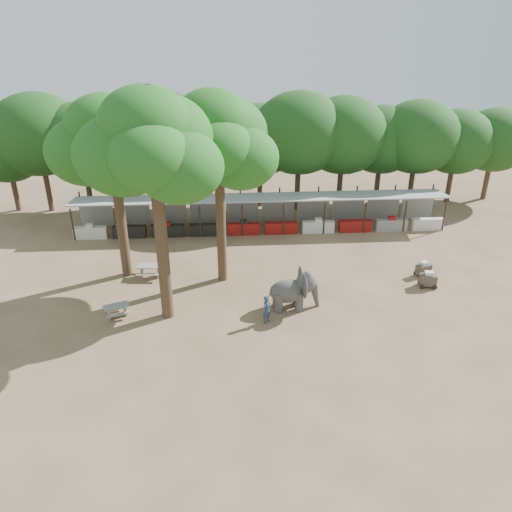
{
  "coord_description": "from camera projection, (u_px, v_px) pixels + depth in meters",
  "views": [
    {
      "loc": [
        -2.75,
        -21.33,
        14.75
      ],
      "look_at": [
        -1.0,
        5.0,
        2.0
      ],
      "focal_mm": 35.0,
      "sensor_mm": 36.0,
      "label": 1
    }
  ],
  "objects": [
    {
      "name": "picnic_table_far",
      "position": [
        150.0,
        269.0,
        31.03
      ],
      "size": [
        1.62,
        1.47,
        0.76
      ],
      "rotation": [
        0.0,
        0.0,
        -0.07
      ],
      "color": "gray",
      "rests_on": "ground"
    },
    {
      "name": "picnic_table_near",
      "position": [
        117.0,
        309.0,
        26.96
      ],
      "size": [
        1.69,
        1.61,
        0.67
      ],
      "rotation": [
        0.0,
        0.0,
        0.37
      ],
      "color": "gray",
      "rests_on": "ground"
    },
    {
      "name": "handler",
      "position": [
        267.0,
        310.0,
        26.24
      ],
      "size": [
        0.66,
        0.68,
        1.59
      ],
      "primitive_type": "imported",
      "rotation": [
        0.0,
        0.0,
        0.84
      ],
      "color": "#26384C",
      "rests_on": "ground"
    },
    {
      "name": "cart_back",
      "position": [
        424.0,
        269.0,
        31.18
      ],
      "size": [
        1.14,
        0.95,
        0.96
      ],
      "rotation": [
        0.0,
        0.0,
        0.37
      ],
      "color": "#3B3229",
      "rests_on": "ground"
    },
    {
      "name": "vendor_stalls",
      "position": [
        261.0,
        215.0,
        37.67
      ],
      "size": [
        28.0,
        2.99,
        2.8
      ],
      "color": "#94979B",
      "rests_on": "ground"
    },
    {
      "name": "ground",
      "position": [
        282.0,
        332.0,
        25.75
      ],
      "size": [
        100.0,
        100.0,
        0.0
      ],
      "primitive_type": "plane",
      "color": "brown",
      "rests_on": "ground"
    },
    {
      "name": "yard_tree_back",
      "position": [
        216.0,
        141.0,
        27.4
      ],
      "size": [
        7.1,
        6.9,
        11.36
      ],
      "color": "#332316",
      "rests_on": "ground"
    },
    {
      "name": "backdrop_trees",
      "position": [
        257.0,
        142.0,
        40.42
      ],
      "size": [
        46.46,
        5.95,
        8.33
      ],
      "color": "#332316",
      "rests_on": "ground"
    },
    {
      "name": "yard_tree_center",
      "position": [
        151.0,
        147.0,
        23.34
      ],
      "size": [
        7.1,
        6.9,
        12.04
      ],
      "color": "#332316",
      "rests_on": "ground"
    },
    {
      "name": "elephant",
      "position": [
        294.0,
        290.0,
        27.44
      ],
      "size": [
        2.91,
        2.23,
        2.22
      ],
      "rotation": [
        0.0,
        0.0,
        0.06
      ],
      "color": "#3B3939",
      "rests_on": "ground"
    },
    {
      "name": "yard_tree_left",
      "position": [
        110.0,
        144.0,
        28.09
      ],
      "size": [
        7.1,
        6.9,
        11.02
      ],
      "color": "#332316",
      "rests_on": "ground"
    },
    {
      "name": "cart_front",
      "position": [
        428.0,
        279.0,
        29.86
      ],
      "size": [
        1.12,
        0.82,
        1.01
      ],
      "rotation": [
        0.0,
        0.0,
        -0.14
      ],
      "color": "#3B3229",
      "rests_on": "ground"
    }
  ]
}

